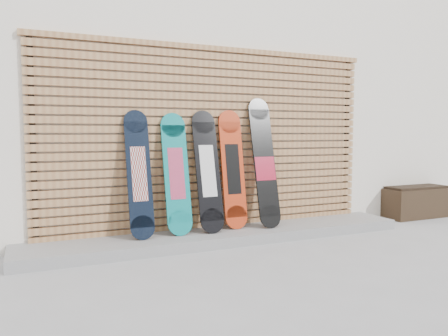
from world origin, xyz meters
The scene contains 10 objects.
ground centered at (0.00, 0.00, 0.00)m, with size 80.00×80.00×0.00m, color #98989A.
building centered at (0.50, 3.50, 1.80)m, with size 12.00×5.00×3.60m, color white.
concrete_step centered at (-0.15, 0.68, 0.06)m, with size 4.60×0.70×0.12m, color gray.
slat_wall centered at (-0.15, 0.97, 1.21)m, with size 4.26×0.08×2.29m.
planter_box centered at (3.07, 0.82, 0.23)m, with size 1.04×0.43×0.47m.
snowboard_0 centered at (-1.12, 0.77, 0.82)m, with size 0.27×0.34×1.40m.
snowboard_1 centered at (-0.70, 0.78, 0.80)m, with size 0.29×0.32×1.37m.
snowboard_2 centered at (-0.32, 0.76, 0.82)m, with size 0.29×0.37×1.41m.
snowboard_3 centered at (0.02, 0.81, 0.83)m, with size 0.28×0.27×1.42m.
snowboard_4 centered at (0.42, 0.74, 0.89)m, with size 0.28×0.40×1.57m.
Camera 1 is at (-2.21, -3.91, 1.26)m, focal length 35.00 mm.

